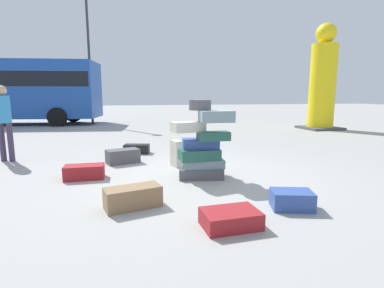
% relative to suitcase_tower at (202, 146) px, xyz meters
% --- Properties ---
extents(ground_plane, '(80.00, 80.00, 0.00)m').
position_rel_suitcase_tower_xyz_m(ground_plane, '(-0.10, 0.03, -0.59)').
color(ground_plane, '#9E9E99').
extents(suitcase_tower, '(1.04, 0.71, 1.40)m').
position_rel_suitcase_tower_xyz_m(suitcase_tower, '(0.00, 0.00, 0.00)').
color(suitcase_tower, '#4C4C51').
rests_on(suitcase_tower, ground).
extents(suitcase_cream_white_trunk, '(0.26, 0.35, 0.55)m').
position_rel_suitcase_tower_xyz_m(suitcase_cream_white_trunk, '(-0.28, 0.95, -0.31)').
color(suitcase_cream_white_trunk, beige).
rests_on(suitcase_cream_white_trunk, ground).
extents(suitcase_maroon_behind_tower, '(0.66, 0.46, 0.19)m').
position_rel_suitcase_tower_xyz_m(suitcase_maroon_behind_tower, '(-0.21, -2.01, -0.49)').
color(suitcase_maroon_behind_tower, maroon).
rests_on(suitcase_maroon_behind_tower, ground).
extents(suitcase_brown_foreground_near, '(0.79, 0.49, 0.28)m').
position_rel_suitcase_tower_xyz_m(suitcase_brown_foreground_near, '(-1.26, -1.16, -0.45)').
color(suitcase_brown_foreground_near, olive).
rests_on(suitcase_brown_foreground_near, ground).
extents(suitcase_black_upright_blue, '(0.68, 0.46, 0.23)m').
position_rel_suitcase_tower_xyz_m(suitcase_black_upright_blue, '(-1.04, 2.58, -0.47)').
color(suitcase_black_upright_blue, black).
rests_on(suitcase_black_upright_blue, ground).
extents(suitcase_navy_left_side, '(0.60, 0.49, 0.24)m').
position_rel_suitcase_tower_xyz_m(suitcase_navy_left_side, '(0.77, -1.68, -0.47)').
color(suitcase_navy_left_side, '#334F99').
rests_on(suitcase_navy_left_side, ground).
extents(suitcase_maroon_right_side, '(0.68, 0.35, 0.25)m').
position_rel_suitcase_tower_xyz_m(suitcase_maroon_right_side, '(-2.06, 0.42, -0.46)').
color(suitcase_maroon_right_side, maroon).
rests_on(suitcase_maroon_right_side, ground).
extents(suitcase_charcoal_foreground_far, '(0.77, 0.56, 0.30)m').
position_rel_suitcase_tower_xyz_m(suitcase_charcoal_foreground_far, '(-1.39, 1.54, -0.43)').
color(suitcase_charcoal_foreground_far, '#4C4C51').
rests_on(suitcase_charcoal_foreground_far, ground).
extents(person_bearded_onlooker, '(0.32, 0.30, 1.69)m').
position_rel_suitcase_tower_xyz_m(person_bearded_onlooker, '(-3.93, 2.32, 0.43)').
color(person_bearded_onlooker, '#3F334C').
rests_on(person_bearded_onlooker, ground).
extents(yellow_dummy_statue, '(1.52, 1.52, 4.47)m').
position_rel_suitcase_tower_xyz_m(yellow_dummy_statue, '(7.11, 6.36, 1.41)').
color(yellow_dummy_statue, yellow).
rests_on(yellow_dummy_statue, ground).
extents(parked_bus, '(9.56, 3.77, 3.15)m').
position_rel_suitcase_tower_xyz_m(parked_bus, '(-7.23, 11.80, 1.25)').
color(parked_bus, '#1E4CA5').
rests_on(parked_bus, ground).
extents(lamp_post, '(0.36, 0.36, 6.44)m').
position_rel_suitcase_tower_xyz_m(lamp_post, '(-2.88, 10.87, 3.59)').
color(lamp_post, '#333338').
rests_on(lamp_post, ground).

